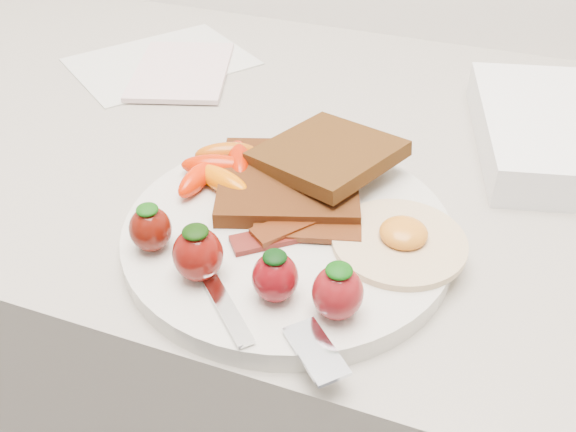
% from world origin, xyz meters
% --- Properties ---
extents(counter, '(2.00, 0.60, 0.90)m').
position_xyz_m(counter, '(0.00, 1.70, 0.45)').
color(counter, gray).
rests_on(counter, ground).
extents(plate, '(0.27, 0.27, 0.02)m').
position_xyz_m(plate, '(0.03, 1.54, 0.91)').
color(plate, beige).
rests_on(plate, counter).
extents(toast_lower, '(0.15, 0.15, 0.01)m').
position_xyz_m(toast_lower, '(0.01, 1.59, 0.93)').
color(toast_lower, black).
rests_on(toast_lower, plate).
extents(toast_upper, '(0.14, 0.14, 0.03)m').
position_xyz_m(toast_upper, '(0.03, 1.62, 0.94)').
color(toast_upper, black).
rests_on(toast_upper, toast_lower).
extents(fried_egg, '(0.13, 0.13, 0.02)m').
position_xyz_m(fried_egg, '(0.12, 1.55, 0.92)').
color(fried_egg, '#F7F0C9').
rests_on(fried_egg, plate).
extents(bacon_strips, '(0.10, 0.10, 0.01)m').
position_xyz_m(bacon_strips, '(0.04, 1.53, 0.92)').
color(bacon_strips, '#4A1410').
rests_on(bacon_strips, plate).
extents(baby_carrots, '(0.08, 0.10, 0.02)m').
position_xyz_m(baby_carrots, '(-0.05, 1.58, 0.93)').
color(baby_carrots, red).
rests_on(baby_carrots, plate).
extents(strawberries, '(0.19, 0.05, 0.05)m').
position_xyz_m(strawberries, '(0.02, 1.46, 0.94)').
color(strawberries, '#530D06').
rests_on(strawberries, plate).
extents(fork, '(0.17, 0.11, 0.00)m').
position_xyz_m(fork, '(0.04, 1.44, 0.92)').
color(fork, silver).
rests_on(fork, plate).
extents(paper_sheet, '(0.25, 0.26, 0.00)m').
position_xyz_m(paper_sheet, '(-0.25, 1.81, 0.90)').
color(paper_sheet, silver).
rests_on(paper_sheet, counter).
extents(notepad, '(0.15, 0.19, 0.01)m').
position_xyz_m(notepad, '(-0.20, 1.79, 0.91)').
color(notepad, beige).
rests_on(notepad, paper_sheet).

